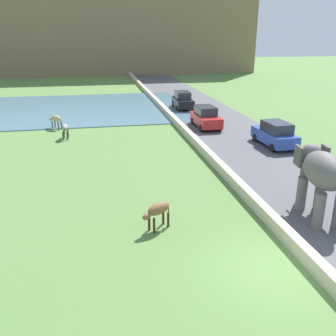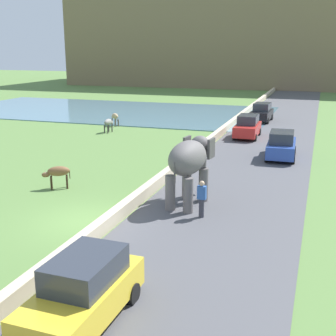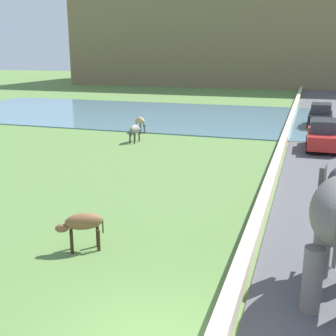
# 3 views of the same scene
# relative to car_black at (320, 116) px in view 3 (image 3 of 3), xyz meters

# --- Properties ---
(barrier_wall) EXTENTS (0.40, 110.00, 0.57)m
(barrier_wall) POSITION_rel_car_black_xyz_m (-2.23, -10.42, -0.61)
(barrier_wall) COLOR beige
(barrier_wall) RESTS_ON ground
(lake) EXTENTS (36.00, 18.00, 0.08)m
(lake) POSITION_rel_car_black_xyz_m (-17.43, 2.30, -0.86)
(lake) COLOR slate
(lake) RESTS_ON ground
(hill_distant) EXTENTS (64.00, 28.00, 20.27)m
(hill_distant) POSITION_rel_car_black_xyz_m (-9.43, 47.62, 9.24)
(hill_distant) COLOR #7F6B4C
(hill_distant) RESTS_ON ground
(car_black) EXTENTS (1.91, 4.06, 1.80)m
(car_black) POSITION_rel_car_black_xyz_m (0.00, 0.00, 0.00)
(car_black) COLOR black
(car_black) RESTS_ON ground
(car_red) EXTENTS (1.83, 4.02, 1.80)m
(car_red) POSITION_rel_car_black_xyz_m (-0.00, -8.50, 0.00)
(car_red) COLOR red
(car_red) RESTS_ON ground
(cow_tan) EXTENTS (1.22, 1.22, 1.15)m
(cow_tan) POSITION_rel_car_black_xyz_m (-12.39, -6.53, -0.06)
(cow_tan) COLOR tan
(cow_tan) RESTS_ON ground
(cow_brown) EXTENTS (1.36, 1.01, 1.15)m
(cow_brown) POSITION_rel_car_black_xyz_m (-6.93, -24.90, -0.06)
(cow_brown) COLOR brown
(cow_brown) RESTS_ON ground
(cow_grey) EXTENTS (0.46, 1.39, 1.15)m
(cow_grey) POSITION_rel_car_black_xyz_m (-11.45, -9.82, -0.06)
(cow_grey) COLOR gray
(cow_grey) RESTS_ON ground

